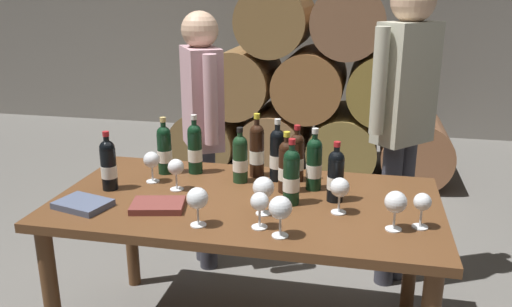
# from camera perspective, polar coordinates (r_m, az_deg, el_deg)

# --- Properties ---
(cellar_back_wall) EXTENTS (10.00, 0.24, 2.80)m
(cellar_back_wall) POSITION_cam_1_polar(r_m,az_deg,el_deg) (6.34, 7.82, 15.04)
(cellar_back_wall) COLOR gray
(cellar_back_wall) RESTS_ON ground_plane
(barrel_stack) EXTENTS (2.49, 0.90, 1.69)m
(barrel_stack) POSITION_cam_1_polar(r_m,az_deg,el_deg) (4.84, 5.97, 6.30)
(barrel_stack) COLOR olive
(barrel_stack) RESTS_ON ground_plane
(dining_table) EXTENTS (1.70, 0.90, 0.76)m
(dining_table) POSITION_cam_1_polar(r_m,az_deg,el_deg) (2.39, -1.01, -6.94)
(dining_table) COLOR brown
(dining_table) RESTS_ON ground_plane
(wine_bottle_0) EXTENTS (0.07, 0.07, 0.29)m
(wine_bottle_0) POSITION_cam_1_polar(r_m,az_deg,el_deg) (2.26, 3.86, -2.47)
(wine_bottle_0) COLOR black
(wine_bottle_0) RESTS_ON dining_table
(wine_bottle_1) EXTENTS (0.07, 0.07, 0.28)m
(wine_bottle_1) POSITION_cam_1_polar(r_m,az_deg,el_deg) (2.51, -15.73, -1.15)
(wine_bottle_1) COLOR black
(wine_bottle_1) RESTS_ON dining_table
(wine_bottle_2) EXTENTS (0.07, 0.07, 0.30)m
(wine_bottle_2) POSITION_cam_1_polar(r_m,az_deg,el_deg) (2.66, -6.65, 0.59)
(wine_bottle_2) COLOR black
(wine_bottle_2) RESTS_ON dining_table
(wine_bottle_3) EXTENTS (0.07, 0.07, 0.27)m
(wine_bottle_3) POSITION_cam_1_polar(r_m,az_deg,el_deg) (2.32, 8.64, -2.35)
(wine_bottle_3) COLOR black
(wine_bottle_3) RESTS_ON dining_table
(wine_bottle_4) EXTENTS (0.07, 0.07, 0.29)m
(wine_bottle_4) POSITION_cam_1_polar(r_m,az_deg,el_deg) (2.43, 6.32, -1.06)
(wine_bottle_4) COLOR black
(wine_bottle_4) RESTS_ON dining_table
(wine_bottle_5) EXTENTS (0.07, 0.07, 0.27)m
(wine_bottle_5) POSITION_cam_1_polar(r_m,az_deg,el_deg) (2.52, -1.73, -0.52)
(wine_bottle_5) COLOR #19381E
(wine_bottle_5) RESTS_ON dining_table
(wine_bottle_6) EXTENTS (0.07, 0.07, 0.32)m
(wine_bottle_6) POSITION_cam_1_polar(r_m,az_deg,el_deg) (2.59, 0.09, 0.43)
(wine_bottle_6) COLOR black
(wine_bottle_6) RESTS_ON dining_table
(wine_bottle_7) EXTENTS (0.07, 0.07, 0.29)m
(wine_bottle_7) POSITION_cam_1_polar(r_m,az_deg,el_deg) (2.67, -9.91, 0.46)
(wine_bottle_7) COLOR black
(wine_bottle_7) RESTS_ON dining_table
(wine_bottle_8) EXTENTS (0.07, 0.07, 0.31)m
(wine_bottle_8) POSITION_cam_1_polar(r_m,az_deg,el_deg) (2.54, 2.32, -0.07)
(wine_bottle_8) COLOR black
(wine_bottle_8) RESTS_ON dining_table
(wine_bottle_9) EXTENTS (0.07, 0.07, 0.28)m
(wine_bottle_9) POSITION_cam_1_polar(r_m,az_deg,el_deg) (2.54, 4.43, -0.35)
(wine_bottle_9) COLOR black
(wine_bottle_9) RESTS_ON dining_table
(wine_bottle_10) EXTENTS (0.07, 0.07, 0.29)m
(wine_bottle_10) POSITION_cam_1_polar(r_m,az_deg,el_deg) (2.39, 3.31, -1.37)
(wine_bottle_10) COLOR black
(wine_bottle_10) RESTS_ON dining_table
(wine_glass_0) EXTENTS (0.08, 0.08, 0.15)m
(wine_glass_0) POSITION_cam_1_polar(r_m,az_deg,el_deg) (2.57, -11.27, -0.77)
(wine_glass_0) COLOR white
(wine_glass_0) RESTS_ON dining_table
(wine_glass_1) EXTENTS (0.07, 0.07, 0.14)m
(wine_glass_1) POSITION_cam_1_polar(r_m,az_deg,el_deg) (2.14, 17.61, -5.19)
(wine_glass_1) COLOR white
(wine_glass_1) RESTS_ON dining_table
(wine_glass_2) EXTENTS (0.09, 0.09, 0.16)m
(wine_glass_2) POSITION_cam_1_polar(r_m,az_deg,el_deg) (2.09, 14.92, -5.21)
(wine_glass_2) COLOR white
(wine_glass_2) RESTS_ON dining_table
(wine_glass_3) EXTENTS (0.08, 0.08, 0.15)m
(wine_glass_3) POSITION_cam_1_polar(r_m,az_deg,el_deg) (2.45, -8.69, -1.59)
(wine_glass_3) COLOR white
(wine_glass_3) RESTS_ON dining_table
(wine_glass_4) EXTENTS (0.09, 0.09, 0.16)m
(wine_glass_4) POSITION_cam_1_polar(r_m,az_deg,el_deg) (1.97, 2.67, -5.99)
(wine_glass_4) COLOR white
(wine_glass_4) RESTS_ON dining_table
(wine_glass_5) EXTENTS (0.09, 0.09, 0.16)m
(wine_glass_5) POSITION_cam_1_polar(r_m,az_deg,el_deg) (2.07, -6.37, -4.95)
(wine_glass_5) COLOR white
(wine_glass_5) RESTS_ON dining_table
(wine_glass_6) EXTENTS (0.08, 0.08, 0.16)m
(wine_glass_6) POSITION_cam_1_polar(r_m,az_deg,el_deg) (2.20, 9.08, -3.76)
(wine_glass_6) COLOR white
(wine_glass_6) RESTS_ON dining_table
(wine_glass_7) EXTENTS (0.09, 0.09, 0.16)m
(wine_glass_7) POSITION_cam_1_polar(r_m,az_deg,el_deg) (2.16, 0.81, -3.80)
(wine_glass_7) COLOR white
(wine_glass_7) RESTS_ON dining_table
(wine_glass_8) EXTENTS (0.07, 0.07, 0.15)m
(wine_glass_8) POSITION_cam_1_polar(r_m,az_deg,el_deg) (2.04, 0.39, -5.39)
(wine_glass_8) COLOR white
(wine_glass_8) RESTS_ON dining_table
(tasting_notebook) EXTENTS (0.25, 0.21, 0.03)m
(tasting_notebook) POSITION_cam_1_polar(r_m,az_deg,el_deg) (2.38, -18.27, -5.24)
(tasting_notebook) COLOR #4C5670
(tasting_notebook) RESTS_ON dining_table
(leather_ledger) EXTENTS (0.25, 0.20, 0.03)m
(leather_ledger) POSITION_cam_1_polar(r_m,az_deg,el_deg) (2.29, -10.61, -5.57)
(leather_ledger) COLOR brown
(leather_ledger) RESTS_ON dining_table
(sommelier_presenting) EXTENTS (0.36, 0.38, 1.72)m
(sommelier_presenting) POSITION_cam_1_polar(r_m,az_deg,el_deg) (2.94, 15.79, 4.79)
(sommelier_presenting) COLOR #383842
(sommelier_presenting) RESTS_ON ground_plane
(taster_seated_left) EXTENTS (0.32, 0.44, 1.54)m
(taster_seated_left) POSITION_cam_1_polar(r_m,az_deg,el_deg) (3.07, -5.82, 3.58)
(taster_seated_left) COLOR #383842
(taster_seated_left) RESTS_ON ground_plane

